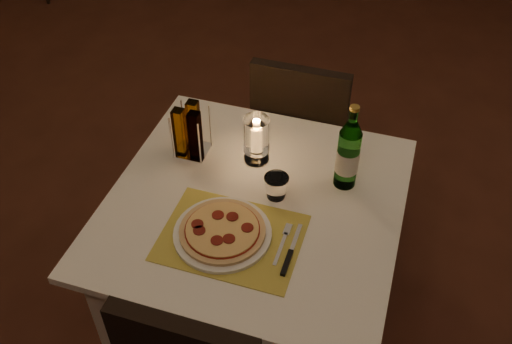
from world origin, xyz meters
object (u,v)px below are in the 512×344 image
(tumbler, at_px, (276,187))
(hurricane_candle, at_px, (256,136))
(main_table, at_px, (254,267))
(water_bottle, at_px, (348,154))
(plate, at_px, (223,233))
(chair_far, at_px, (302,123))
(pizza, at_px, (222,230))

(tumbler, distance_m, hurricane_candle, 0.22)
(main_table, xyz_separation_m, water_bottle, (0.28, 0.18, 0.50))
(plate, relative_size, hurricane_candle, 1.73)
(plate, height_order, water_bottle, water_bottle)
(water_bottle, bearing_deg, hurricane_candle, 175.30)
(chair_far, bearing_deg, plate, -93.20)
(hurricane_candle, bearing_deg, pizza, -88.65)
(tumbler, xyz_separation_m, hurricane_candle, (-0.12, 0.16, 0.07))
(chair_far, distance_m, pizza, 0.92)
(plate, height_order, pizza, pizza)
(chair_far, bearing_deg, pizza, -93.21)
(chair_far, distance_m, water_bottle, 0.68)
(tumbler, height_order, hurricane_candle, hurricane_candle)
(pizza, relative_size, water_bottle, 0.83)
(main_table, distance_m, plate, 0.42)
(main_table, xyz_separation_m, hurricane_candle, (-0.06, 0.21, 0.47))
(water_bottle, bearing_deg, tumbler, -147.53)
(pizza, height_order, tumbler, tumbler)
(main_table, relative_size, chair_far, 1.11)
(pizza, distance_m, hurricane_candle, 0.40)
(plate, height_order, hurricane_candle, hurricane_candle)
(main_table, height_order, pizza, pizza)
(chair_far, relative_size, tumbler, 10.45)
(water_bottle, bearing_deg, chair_far, 117.60)
(main_table, height_order, plate, plate)
(main_table, distance_m, tumbler, 0.42)
(chair_far, relative_size, hurricane_candle, 4.85)
(water_bottle, bearing_deg, pizza, -131.99)
(pizza, xyz_separation_m, tumbler, (0.11, 0.23, 0.02))
(main_table, relative_size, tumbler, 11.61)
(chair_far, bearing_deg, water_bottle, -62.40)
(pizza, relative_size, hurricane_candle, 1.51)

